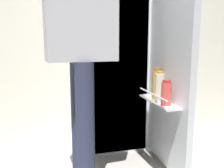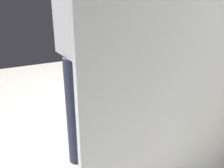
{
  "view_description": "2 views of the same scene",
  "coord_description": "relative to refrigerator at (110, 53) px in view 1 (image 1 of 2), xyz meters",
  "views": [
    {
      "loc": [
        -0.51,
        -1.63,
        0.96
      ],
      "look_at": [
        -0.09,
        -0.01,
        0.67
      ],
      "focal_mm": 38.03,
      "sensor_mm": 36.0,
      "label": 1
    },
    {
      "loc": [
        1.33,
        -0.67,
        1.34
      ],
      "look_at": [
        -0.01,
        -0.03,
        0.74
      ],
      "focal_mm": 41.42,
      "sensor_mm": 36.0,
      "label": 2
    }
  ],
  "objects": [
    {
      "name": "ground_plane",
      "position": [
        -0.02,
        -0.5,
        -0.87
      ],
      "size": [
        6.05,
        6.05,
        0.0
      ],
      "primitive_type": "plane",
      "color": "#B7B2A8"
    },
    {
      "name": "person",
      "position": [
        -0.34,
        -0.61,
        0.15
      ],
      "size": [
        0.6,
        0.73,
        1.7
      ],
      "color": "#2D334C",
      "rests_on": "ground_plane"
    },
    {
      "name": "refrigerator",
      "position": [
        0.0,
        0.0,
        0.0
      ],
      "size": [
        0.67,
        1.21,
        1.75
      ],
      "color": "silver",
      "rests_on": "ground_plane"
    },
    {
      "name": "kitchen_wall",
      "position": [
        -0.02,
        0.39,
        0.47
      ],
      "size": [
        4.4,
        0.1,
        2.68
      ],
      "primitive_type": "cube",
      "color": "silver",
      "rests_on": "ground_plane"
    }
  ]
}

